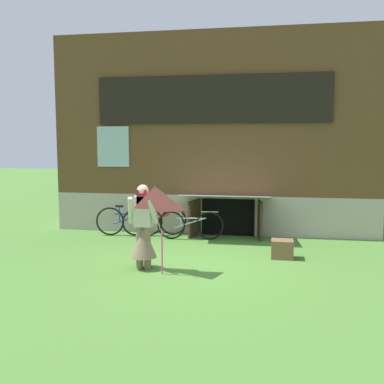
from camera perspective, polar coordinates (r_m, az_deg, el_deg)
The scene contains 8 objects.
ground_plane at distance 9.14m, azimuth -0.08°, elevation -9.32°, with size 60.00×60.00×0.00m, color #4C7F33.
log_house at distance 14.04m, azimuth 3.75°, elevation 7.30°, with size 8.78×5.70×5.39m.
person at distance 8.75m, azimuth -6.30°, elevation -5.33°, with size 0.61×0.53×1.67m.
kite at distance 8.11m, azimuth -4.77°, elevation -1.81°, with size 0.80×0.72×1.62m.
bicycle_silver at distance 11.36m, azimuth -0.23°, elevation -4.24°, with size 1.71×0.20×0.78m.
bicycle_red at distance 11.89m, azimuth -4.86°, elevation -3.77°, with size 1.66×0.55×0.78m.
bicycle_blue at distance 11.94m, azimuth -8.10°, elevation -3.70°, with size 1.78×0.27×0.81m.
wooden_crate at distance 9.78m, azimuth 11.53°, elevation -7.21°, with size 0.46×0.39×0.40m, color brown.
Camera 1 is at (1.55, -8.66, 2.48)m, focal length 41.41 mm.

